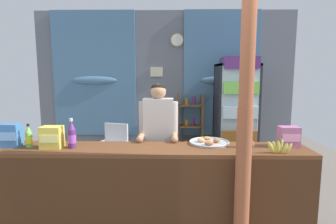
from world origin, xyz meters
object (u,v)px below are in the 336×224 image
at_px(plastic_lawn_chair, 113,146).
at_px(soda_bottle_lime_soda, 29,137).
at_px(drink_fridge, 236,109).
at_px(bottle_shelf_rack, 190,128).
at_px(shopkeeper, 158,131).
at_px(soda_bottle_grape_soda, 72,135).
at_px(snack_box_instant_noodle, 52,137).
at_px(timber_post, 245,114).
at_px(soda_bottle_orange_soda, 244,139).
at_px(snack_box_biscuit, 11,135).
at_px(pastry_tray, 209,142).
at_px(stall_counter, 155,182).
at_px(snack_box_wafer, 289,137).
at_px(banana_bunch, 279,147).

relative_size(plastic_lawn_chair, soda_bottle_lime_soda, 3.36).
height_order(drink_fridge, bottle_shelf_rack, drink_fridge).
relative_size(plastic_lawn_chair, shopkeeper, 0.55).
bearing_deg(soda_bottle_grape_soda, snack_box_instant_noodle, -178.59).
distance_m(timber_post, drink_fridge, 2.33).
bearing_deg(drink_fridge, bottle_shelf_rack, 159.02).
distance_m(soda_bottle_orange_soda, snack_box_biscuit, 2.53).
height_order(soda_bottle_grape_soda, soda_bottle_lime_soda, soda_bottle_grape_soda).
height_order(drink_fridge, snack_box_biscuit, drink_fridge).
bearing_deg(plastic_lawn_chair, soda_bottle_grape_soda, -93.08).
relative_size(soda_bottle_grape_soda, soda_bottle_lime_soda, 1.26).
xyz_separation_m(snack_box_biscuit, pastry_tray, (2.18, 0.16, -0.11)).
bearing_deg(shopkeeper, soda_bottle_orange_soda, -25.64).
height_order(plastic_lawn_chair, soda_bottle_grape_soda, soda_bottle_grape_soda).
bearing_deg(plastic_lawn_chair, stall_counter, -64.14).
distance_m(bottle_shelf_rack, pastry_tray, 2.03).
xyz_separation_m(bottle_shelf_rack, snack_box_biscuit, (-2.08, -2.17, 0.35)).
distance_m(soda_bottle_lime_soda, snack_box_wafer, 2.81).
relative_size(plastic_lawn_chair, soda_bottle_grape_soda, 2.67).
bearing_deg(soda_bottle_lime_soda, shopkeeper, 19.60).
bearing_deg(drink_fridge, soda_bottle_lime_soda, -144.39).
distance_m(drink_fridge, pastry_tray, 1.85).
bearing_deg(soda_bottle_orange_soda, snack_box_biscuit, -179.79).
distance_m(drink_fridge, soda_bottle_grape_soda, 2.90).
relative_size(snack_box_instant_noodle, pastry_tray, 0.52).
height_order(bottle_shelf_rack, snack_box_wafer, bottle_shelf_rack).
xyz_separation_m(bottle_shelf_rack, shopkeeper, (-0.50, -1.71, 0.30)).
bearing_deg(soda_bottle_grape_soda, banana_bunch, -4.41).
relative_size(plastic_lawn_chair, snack_box_instant_noodle, 3.68).
relative_size(timber_post, plastic_lawn_chair, 3.22).
bearing_deg(soda_bottle_orange_soda, shopkeeper, 154.36).
height_order(snack_box_instant_noodle, snack_box_wafer, snack_box_instant_noodle).
xyz_separation_m(soda_bottle_grape_soda, snack_box_instant_noodle, (-0.21, -0.01, -0.02)).
xyz_separation_m(drink_fridge, shopkeeper, (-1.28, -1.41, -0.09)).
distance_m(stall_counter, soda_bottle_grape_soda, 1.02).
bearing_deg(soda_bottle_lime_soda, snack_box_instant_noodle, -5.08).
distance_m(stall_counter, soda_bottle_orange_soda, 1.06).
xyz_separation_m(stall_counter, soda_bottle_orange_soda, (0.95, 0.14, 0.43)).
height_order(plastic_lawn_chair, soda_bottle_lime_soda, soda_bottle_lime_soda).
bearing_deg(plastic_lawn_chair, drink_fridge, 9.26).
distance_m(bottle_shelf_rack, snack_box_instant_noodle, 2.76).
relative_size(shopkeeper, snack_box_instant_noodle, 6.72).
bearing_deg(bottle_shelf_rack, stall_counter, -102.35).
relative_size(drink_fridge, soda_bottle_lime_soda, 7.70).
bearing_deg(drink_fridge, snack_box_instant_noodle, -141.19).
bearing_deg(stall_counter, snack_box_wafer, 7.11).
bearing_deg(plastic_lawn_chair, timber_post, -49.43).
height_order(stall_counter, snack_box_biscuit, snack_box_biscuit).
bearing_deg(timber_post, banana_bunch, 25.83).
xyz_separation_m(soda_bottle_lime_soda, banana_bunch, (2.61, -0.18, -0.05)).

